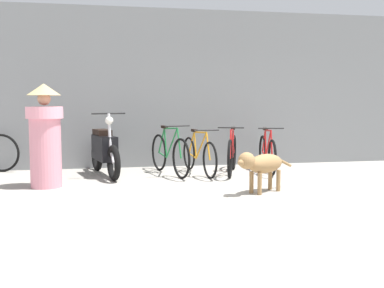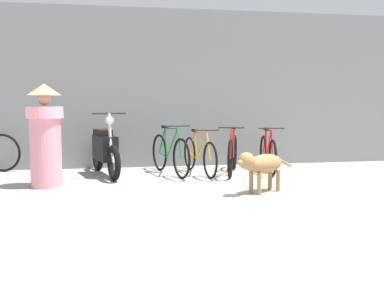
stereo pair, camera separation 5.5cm
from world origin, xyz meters
The scene contains 10 objects.
ground_plane centered at (0.00, 0.00, 0.00)m, with size 60.00×60.00×0.00m, color #9E998E.
shop_wall_back centered at (0.00, 3.45, 1.58)m, with size 9.53×0.20×3.16m.
bicycle_0 centered at (-0.86, 2.34, 0.38)m, with size 0.56×1.68×0.91m.
bicycle_1 centered at (-0.32, 2.29, 0.35)m, with size 0.46×1.72×0.83m.
bicycle_2 centered at (0.29, 2.25, 0.36)m, with size 0.65×1.63×0.87m.
bicycle_3 centered at (1.00, 2.33, 0.35)m, with size 0.46×1.60×0.85m.
motorcycle centered at (-2.01, 2.43, 0.45)m, with size 0.64×1.80×1.13m.
stray_dog centered at (0.23, 0.45, 0.42)m, with size 1.05×0.69×0.62m.
person_in_robes centered at (-2.88, 1.49, 0.81)m, with size 0.58×0.58×1.59m.
spare_tire_left centered at (-3.91, 3.19, 0.36)m, with size 0.71×0.23×0.72m.
Camera 1 is at (-1.93, -5.65, 1.31)m, focal length 42.00 mm.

